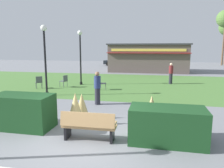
{
  "coord_description": "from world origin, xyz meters",
  "views": [
    {
      "loc": [
        2.14,
        -5.78,
        2.87
      ],
      "look_at": [
        0.06,
        4.3,
        1.13
      ],
      "focal_mm": 34.34,
      "sensor_mm": 36.0,
      "label": 1
    }
  ],
  "objects": [
    {
      "name": "lamppost_far",
      "position": [
        -3.65,
        10.14,
        2.64
      ],
      "size": [
        0.36,
        0.36,
        4.2
      ],
      "color": "black",
      "rests_on": "ground_plane"
    },
    {
      "name": "food_kiosk",
      "position": [
        1.15,
        20.98,
        1.69
      ],
      "size": [
        9.51,
        4.98,
        3.37
      ],
      "color": "#594C47",
      "rests_on": "ground_plane"
    },
    {
      "name": "lawn_patch",
      "position": [
        0.0,
        11.26,
        0.0
      ],
      "size": [
        36.0,
        12.0,
        0.01
      ],
      "primitive_type": "cube",
      "color": "#4C7A38",
      "rests_on": "ground_plane"
    },
    {
      "name": "cafe_chair_west",
      "position": [
        -4.45,
        8.76,
        0.53
      ],
      "size": [
        0.56,
        0.56,
        0.89
      ],
      "color": "#4C5156",
      "rests_on": "ground_plane"
    },
    {
      "name": "parked_car_center_slot",
      "position": [
        1.18,
        28.76,
        0.64
      ],
      "size": [
        4.31,
        2.27,
        1.2
      ],
      "color": "navy",
      "rests_on": "ground_plane"
    },
    {
      "name": "ornamental_grass_behind_right",
      "position": [
        2.03,
        1.54,
        0.63
      ],
      "size": [
        0.73,
        0.73,
        1.26
      ],
      "primitive_type": "cone",
      "color": "tan",
      "rests_on": "ground_plane"
    },
    {
      "name": "hedge_right",
      "position": [
        2.53,
        0.64,
        0.55
      ],
      "size": [
        2.27,
        1.1,
        1.1
      ],
      "primitive_type": "cube",
      "color": "#19421E",
      "rests_on": "ground_plane"
    },
    {
      "name": "person_standing",
      "position": [
        3.32,
        11.87,
        0.86
      ],
      "size": [
        0.34,
        0.34,
        1.69
      ],
      "rotation": [
        0.0,
        0.0,
        1.47
      ],
      "color": "#23232D",
      "rests_on": "ground_plane"
    },
    {
      "name": "cafe_chair_center",
      "position": [
        -1.51,
        8.36,
        0.53
      ],
      "size": [
        0.54,
        0.54,
        0.89
      ],
      "color": "#4C5156",
      "rests_on": "ground_plane"
    },
    {
      "name": "lamppost_mid",
      "position": [
        -4.36,
        5.97,
        2.64
      ],
      "size": [
        0.36,
        0.36,
        4.2
      ],
      "color": "black",
      "rests_on": "ground_plane"
    },
    {
      "name": "ornamental_grass_behind_left",
      "position": [
        -0.75,
        1.47,
        0.62
      ],
      "size": [
        0.71,
        0.71,
        1.25
      ],
      "primitive_type": "cone",
      "color": "tan",
      "rests_on": "ground_plane"
    },
    {
      "name": "ground_plane",
      "position": [
        0.0,
        0.0,
        0.0
      ],
      "size": [
        80.0,
        80.0,
        0.0
      ],
      "primitive_type": "plane",
      "color": "slate"
    },
    {
      "name": "park_bench",
      "position": [
        0.15,
        0.28,
        0.48
      ],
      "size": [
        1.71,
        0.57,
        0.95
      ],
      "color": "tan",
      "rests_on": "ground_plane"
    },
    {
      "name": "cafe_chair_east",
      "position": [
        -5.98,
        7.88,
        0.53
      ],
      "size": [
        0.62,
        0.62,
        0.89
      ],
      "color": "#4C5156",
      "rests_on": "ground_plane"
    },
    {
      "name": "parked_car_west_slot",
      "position": [
        -4.15,
        28.77,
        0.64
      ],
      "size": [
        4.34,
        2.33,
        1.2
      ],
      "color": "black",
      "rests_on": "ground_plane"
    },
    {
      "name": "person_strolling",
      "position": [
        -0.76,
        4.56,
        0.86
      ],
      "size": [
        0.34,
        0.34,
        1.69
      ],
      "rotation": [
        0.0,
        0.0,
        2.73
      ],
      "color": "#23232D",
      "rests_on": "ground_plane"
    },
    {
      "name": "ornamental_grass_behind_center",
      "position": [
        -0.76,
        2.21,
        0.53
      ],
      "size": [
        0.65,
        0.65,
        1.06
      ],
      "primitive_type": "cone",
      "color": "tan",
      "rests_on": "ground_plane"
    },
    {
      "name": "trash_bin",
      "position": [
        3.65,
        1.28,
        0.38
      ],
      "size": [
        0.52,
        0.52,
        0.76
      ],
      "primitive_type": "cylinder",
      "color": "#2D4233",
      "rests_on": "ground_plane"
    },
    {
      "name": "hedge_left",
      "position": [
        -2.53,
        0.85,
        0.61
      ],
      "size": [
        2.17,
        1.1,
        1.23
      ],
      "primitive_type": "cube",
      "color": "#19421E",
      "rests_on": "ground_plane"
    }
  ]
}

